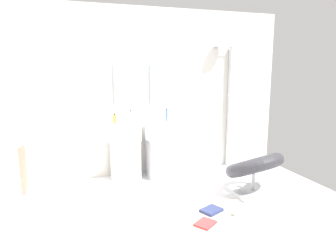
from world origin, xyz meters
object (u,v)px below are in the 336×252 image
magazine_navy (211,210)px  soap_bottle_amber (115,119)px  magazine_red (205,224)px  pedestal_sink_left (125,148)px  towel_rack (20,171)px  pedestal_sink_right (161,146)px  soap_bottle_blue (167,115)px  shower_column (231,104)px  soap_bottle_white (131,117)px  coffee_mug (238,213)px  lounge_chair (254,169)px

magazine_navy → soap_bottle_amber: 1.85m
magazine_red → pedestal_sink_left: bearing=74.3°
towel_rack → soap_bottle_amber: soap_bottle_amber is taller
magazine_navy → soap_bottle_amber: size_ratio=1.68×
pedestal_sink_left → pedestal_sink_right: (0.56, 0.00, 0.00)m
pedestal_sink_left → soap_bottle_blue: 0.80m
shower_column → towel_rack: (-3.13, -1.30, -0.45)m
pedestal_sink_left → soap_bottle_white: 0.51m
magazine_red → coffee_mug: coffee_mug is taller
towel_rack → magazine_navy: 2.14m
towel_rack → soap_bottle_amber: 1.55m
pedestal_sink_left → soap_bottle_amber: soap_bottle_amber is taller
magazine_red → soap_bottle_white: bearing=73.4°
towel_rack → magazine_red: towel_rack is taller
soap_bottle_blue → coffee_mug: bearing=-73.6°
soap_bottle_blue → soap_bottle_white: 0.53m
pedestal_sink_left → pedestal_sink_right: bearing=0.0°
soap_bottle_blue → soap_bottle_amber: bearing=173.7°
coffee_mug → pedestal_sink_left: bearing=122.9°
magazine_navy → soap_bottle_amber: (-0.93, 1.30, 0.94)m
towel_rack → soap_bottle_blue: (1.86, 0.95, 0.36)m
soap_bottle_amber → soap_bottle_blue: size_ratio=0.72×
soap_bottle_amber → soap_bottle_blue: (0.75, -0.08, 0.03)m
shower_column → soap_bottle_amber: size_ratio=14.59×
pedestal_sink_right → soap_bottle_amber: soap_bottle_amber is taller
lounge_chair → soap_bottle_white: soap_bottle_white is taller
soap_bottle_blue → towel_rack: bearing=-153.0°
soap_bottle_amber → lounge_chair: bearing=-29.5°
soap_bottle_blue → soap_bottle_white: size_ratio=1.05×
shower_column → coffee_mug: shower_column is taller
towel_rack → magazine_red: (1.84, -0.53, -0.61)m
pedestal_sink_right → soap_bottle_white: soap_bottle_white is taller
magazine_navy → coffee_mug: bearing=-65.5°
soap_bottle_white → soap_bottle_blue: bearing=-3.0°
soap_bottle_white → magazine_red: bearing=-71.3°
pedestal_sink_left → magazine_navy: bearing=-60.5°
soap_bottle_white → shower_column: bearing=10.4°
towel_rack → soap_bottle_white: (1.33, 0.98, 0.36)m
lounge_chair → soap_bottle_white: bearing=148.5°
pedestal_sink_left → lounge_chair: size_ratio=0.99×
lounge_chair → shower_column: bearing=75.5°
magazine_red → soap_bottle_amber: 1.96m
lounge_chair → coffee_mug: (-0.53, -0.53, -0.30)m
pedestal_sink_right → coffee_mug: (0.46, -1.58, -0.45)m
pedestal_sink_left → soap_bottle_white: bearing=-60.9°
pedestal_sink_left → soap_bottle_amber: 0.50m
pedestal_sink_left → pedestal_sink_right: 0.56m
magazine_navy → magazine_red: size_ratio=1.07×
lounge_chair → soap_bottle_amber: bearing=150.5°
lounge_chair → magazine_red: bearing=-148.4°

